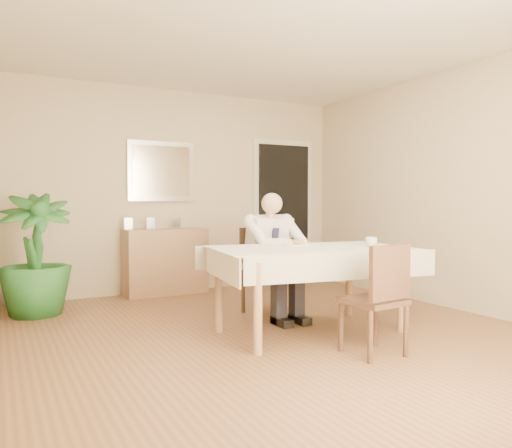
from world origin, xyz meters
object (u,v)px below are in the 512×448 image
chair_far (263,265)px  seated_man (277,249)px  chair_near (380,294)px  sideboard (166,261)px  coffee_mug (371,242)px  potted_palm (35,254)px  dining_table (310,257)px

chair_far → seated_man: (-0.00, -0.29, 0.19)m
chair_far → chair_near: 1.71m
chair_far → sideboard: (-0.57, 1.51, -0.09)m
chair_near → seated_man: (-0.06, 1.42, 0.22)m
chair_far → coffee_mug: bearing=-63.7°
chair_near → chair_far: bearing=85.7°
coffee_mug → sideboard: size_ratio=0.11×
potted_palm → dining_table: bearing=-41.3°
chair_near → sideboard: size_ratio=0.81×
dining_table → potted_palm: size_ratio=1.49×
chair_near → potted_palm: potted_palm is taller
seated_man → potted_palm: 2.45m
seated_man → sideboard: size_ratio=1.21×
dining_table → potted_palm: bearing=147.2°
chair_near → sideboard: chair_near is taller
sideboard → potted_palm: bearing=-163.7°
sideboard → potted_palm: (-1.54, -0.54, 0.21)m
dining_table → coffee_mug: 0.58m
potted_palm → chair_near: bearing=-51.1°
chair_near → coffee_mug: size_ratio=7.74×
seated_man → potted_palm: potted_palm is taller
seated_man → coffee_mug: seated_man is taller
chair_near → coffee_mug: 0.87m
dining_table → sideboard: 2.47m
seated_man → dining_table: bearing=-90.0°
sideboard → potted_palm: potted_palm is taller
chair_far → seated_man: size_ratio=0.71×
seated_man → coffee_mug: size_ratio=11.48×
chair_near → dining_table: bearing=87.9°
seated_man → sideboard: seated_man is taller
coffee_mug → potted_palm: potted_palm is taller
potted_palm → chair_far: bearing=-24.8°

